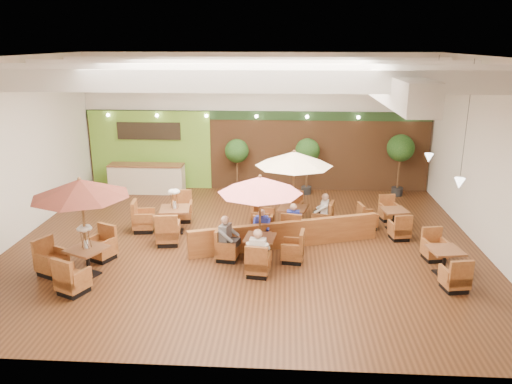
# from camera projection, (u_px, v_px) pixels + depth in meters

# --- Properties ---
(room) EXTENTS (14.04, 14.00, 5.52)m
(room) POSITION_uv_depth(u_px,v_px,m) (256.00, 119.00, 15.27)
(room) COLOR #381E0F
(room) RESTS_ON ground
(service_counter) EXTENTS (3.00, 0.75, 1.18)m
(service_counter) POSITION_uv_depth(u_px,v_px,m) (147.00, 179.00, 20.14)
(service_counter) COLOR beige
(service_counter) RESTS_ON ground
(booth_divider) EXTENTS (5.58, 2.08, 0.81)m
(booth_divider) POSITION_uv_depth(u_px,v_px,m) (286.00, 235.00, 14.80)
(booth_divider) COLOR brown
(booth_divider) RESTS_ON ground
(table_0) EXTENTS (2.65, 2.81, 2.68)m
(table_0) POSITION_uv_depth(u_px,v_px,m) (80.00, 206.00, 12.60)
(table_0) COLOR brown
(table_0) RESTS_ON ground
(table_1) EXTENTS (2.50, 2.50, 2.51)m
(table_1) POSITION_uv_depth(u_px,v_px,m) (260.00, 203.00, 13.50)
(table_1) COLOR brown
(table_1) RESTS_ON ground
(table_2) EXTENTS (2.71, 2.71, 2.66)m
(table_2) POSITION_uv_depth(u_px,v_px,m) (294.00, 176.00, 15.78)
(table_2) COLOR brown
(table_2) RESTS_ON ground
(table_3) EXTENTS (1.92, 2.81, 1.59)m
(table_3) POSITION_uv_depth(u_px,v_px,m) (167.00, 218.00, 15.99)
(table_3) COLOR brown
(table_3) RESTS_ON ground
(table_4) EXTENTS (0.93, 2.47, 0.90)m
(table_4) POSITION_uv_depth(u_px,v_px,m) (444.00, 262.00, 13.12)
(table_4) COLOR brown
(table_4) RESTS_ON ground
(table_5) EXTENTS (1.64, 2.38, 0.86)m
(table_5) POSITION_uv_depth(u_px,v_px,m) (386.00, 220.00, 16.26)
(table_5) COLOR brown
(table_5) RESTS_ON ground
(topiary_0) EXTENTS (0.95, 0.95, 2.20)m
(topiary_0) POSITION_uv_depth(u_px,v_px,m) (237.00, 153.00, 19.81)
(topiary_0) COLOR black
(topiary_0) RESTS_ON ground
(topiary_1) EXTENTS (0.97, 0.97, 2.26)m
(topiary_1) POSITION_uv_depth(u_px,v_px,m) (307.00, 153.00, 19.63)
(topiary_1) COLOR black
(topiary_1) RESTS_ON ground
(topiary_2) EXTENTS (1.06, 1.06, 2.46)m
(topiary_2) POSITION_uv_depth(u_px,v_px,m) (400.00, 150.00, 19.38)
(topiary_2) COLOR black
(topiary_2) RESTS_ON ground
(diner_0) EXTENTS (0.44, 0.36, 0.86)m
(diner_0) POSITION_uv_depth(u_px,v_px,m) (258.00, 248.00, 12.90)
(diner_0) COLOR white
(diner_0) RESTS_ON ground
(diner_1) EXTENTS (0.38, 0.31, 0.74)m
(diner_1) POSITION_uv_depth(u_px,v_px,m) (262.00, 225.00, 14.66)
(diner_1) COLOR #2A37B7
(diner_1) RESTS_ON ground
(diner_2) EXTENTS (0.41, 0.46, 0.85)m
(diner_2) POSITION_uv_depth(u_px,v_px,m) (227.00, 234.00, 13.83)
(diner_2) COLOR slate
(diner_2) RESTS_ON ground
(diner_3) EXTENTS (0.39, 0.32, 0.78)m
(diner_3) POSITION_uv_depth(u_px,v_px,m) (293.00, 218.00, 15.16)
(diner_3) COLOR #2A37B7
(diner_3) RESTS_ON ground
(diner_4) EXTENTS (0.37, 0.42, 0.80)m
(diner_4) POSITION_uv_depth(u_px,v_px,m) (323.00, 208.00, 16.03)
(diner_4) COLOR white
(diner_4) RESTS_ON ground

